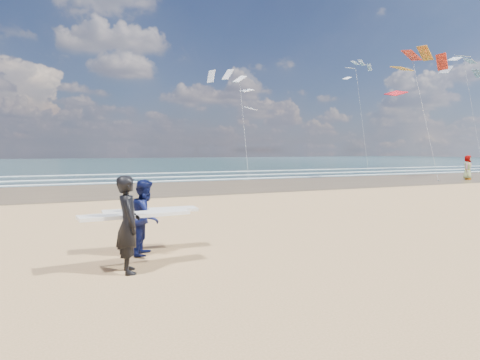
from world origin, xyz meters
name	(u,v)px	position (x,y,z in m)	size (l,w,h in m)	color
wet_sand_strip	(357,180)	(20.00, 18.00, 0.01)	(220.00, 12.00, 0.01)	brown
ocean	(171,162)	(20.00, 72.00, 0.01)	(220.00, 100.00, 0.02)	#193537
foam_breakers	(290,173)	(20.00, 28.10, 0.05)	(220.00, 11.70, 0.05)	white
surfer_near	(129,223)	(-1.12, -0.45, 0.96)	(2.23, 1.04, 1.90)	black
surfer_far	(146,217)	(-0.50, 0.85, 0.87)	(2.23, 1.20, 1.72)	#0B113E
beachgoer_0	(468,167)	(28.63, 14.83, 0.98)	(0.96, 0.62, 1.96)	#413430
kite_0	(419,93)	(25.88, 17.41, 7.12)	(7.27, 4.90, 11.87)	slate
kite_1	(243,115)	(13.74, 25.98, 5.49)	(5.58, 4.71, 10.04)	slate
kite_2	(470,97)	(44.40, 26.79, 8.73)	(6.72, 4.84, 15.26)	slate
kite_5	(361,109)	(33.88, 33.99, 7.53)	(4.72, 4.62, 14.56)	slate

